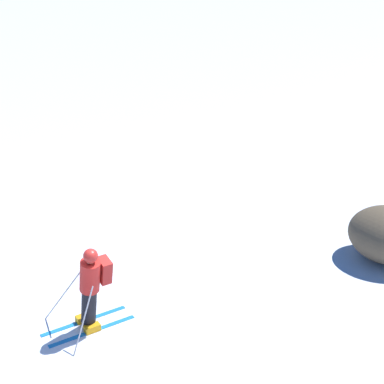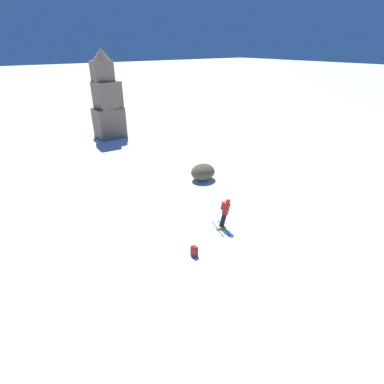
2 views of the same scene
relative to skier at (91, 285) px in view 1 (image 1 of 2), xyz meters
The scene contains 2 objects.
ground_plane 1.14m from the skier, ahead, with size 300.00×300.00×0.00m, color white.
skier is the anchor object (origin of this frame).
Camera 1 is at (6.48, -6.21, 6.77)m, focal length 60.00 mm.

